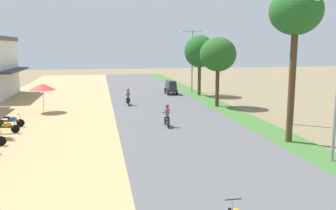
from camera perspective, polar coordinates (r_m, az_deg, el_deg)
The scene contains 11 objects.
parked_motorbike_sixth at distance 25.85m, azimuth -24.63°, elevation -3.10°, with size 1.80×0.54×0.94m.
parked_motorbike_seventh at distance 27.68m, azimuth -23.84°, elevation -2.27°, with size 1.80×0.54×0.94m.
vendor_umbrella at distance 32.68m, azimuth -19.52°, elevation 2.78°, with size 2.20×2.20×2.52m.
median_tree_nearest at distance 22.22m, azimuth 19.85°, elevation 13.63°, with size 3.04×3.04×9.09m.
median_tree_second at distance 34.11m, azimuth 8.04°, elevation 8.00°, with size 3.45×3.45×6.58m.
median_tree_third at distance 41.89m, azimuth 5.12°, elevation 8.55°, with size 3.57×3.57×7.01m.
streetlamp_mid at distance 44.76m, azimuth 3.90°, elevation 7.76°, with size 3.16×0.20×7.71m.
utility_pole_near at distance 27.61m, azimuth 19.76°, elevation 6.33°, with size 1.80×0.20×8.73m.
car_van_charcoal at distance 42.62m, azimuth 0.47°, elevation 3.00°, with size 1.19×2.41×1.67m.
motorbike_ahead_third at distance 25.40m, azimuth -0.19°, elevation -1.75°, with size 0.54×1.80×1.66m.
motorbike_ahead_fourth at distance 34.92m, azimuth -6.44°, elevation 1.25°, with size 0.54×1.80×1.66m.
Camera 1 is at (-5.59, -3.65, 5.76)m, focal length 37.93 mm.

